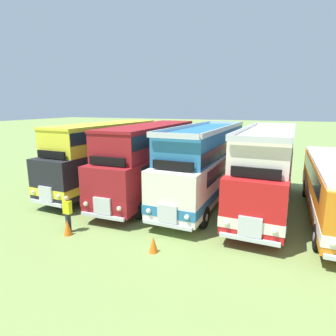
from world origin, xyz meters
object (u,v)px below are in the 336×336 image
object	(u,v)px
bus_fourth_in_row	(266,168)
marshal_person	(68,214)
bus_second_in_row	(151,157)
bus_third_in_row	(206,162)
cone_mid_row	(68,227)
bus_first_in_row	(106,153)
cone_far_end	(153,244)

from	to	relation	value
bus_fourth_in_row	marshal_person	size ratio (longest dim) A/B	6.12
bus_second_in_row	bus_third_in_row	distance (m)	3.48
bus_second_in_row	bus_third_in_row	world-z (taller)	bus_third_in_row
bus_fourth_in_row	cone_mid_row	xyz separation A→B (m)	(-7.91, -6.61, -2.00)
bus_first_in_row	cone_mid_row	xyz separation A→B (m)	(2.48, -6.88, -2.11)
bus_first_in_row	bus_second_in_row	world-z (taller)	same
bus_first_in_row	cone_mid_row	world-z (taller)	bus_first_in_row
bus_third_in_row	cone_mid_row	size ratio (longest dim) A/B	15.62
bus_fourth_in_row	bus_first_in_row	bearing A→B (deg)	178.52
bus_first_in_row	cone_far_end	distance (m)	9.79
cone_mid_row	marshal_person	world-z (taller)	marshal_person
bus_second_in_row	marshal_person	bearing A→B (deg)	-99.90
bus_first_in_row	cone_far_end	world-z (taller)	bus_first_in_row
cone_far_end	marshal_person	bearing A→B (deg)	176.81
bus_fourth_in_row	marshal_person	world-z (taller)	bus_fourth_in_row
bus_third_in_row	bus_fourth_in_row	distance (m)	3.49
bus_fourth_in_row	cone_mid_row	size ratio (longest dim) A/B	14.65
bus_third_in_row	marshal_person	bearing A→B (deg)	-124.09
bus_first_in_row	bus_fourth_in_row	world-z (taller)	bus_fourth_in_row
bus_first_in_row	marshal_person	distance (m)	7.19
bus_second_in_row	cone_mid_row	bearing A→B (deg)	-98.23
bus_second_in_row	bus_fourth_in_row	size ratio (longest dim) A/B	1.04
marshal_person	bus_fourth_in_row	bearing A→B (deg)	38.21
cone_far_end	marshal_person	world-z (taller)	marshal_person
bus_fourth_in_row	marshal_person	xyz separation A→B (m)	(-8.07, -6.35, -1.47)
cone_mid_row	bus_fourth_in_row	bearing A→B (deg)	39.87
bus_third_in_row	cone_far_end	bearing A→B (deg)	-92.24
cone_mid_row	cone_far_end	xyz separation A→B (m)	(4.17, 0.01, -0.03)
bus_second_in_row	bus_third_in_row	bearing A→B (deg)	4.90
bus_first_in_row	cone_far_end	bearing A→B (deg)	-45.91
bus_third_in_row	cone_far_end	xyz separation A→B (m)	(-0.28, -7.05, -2.04)
bus_first_in_row	marshal_person	world-z (taller)	bus_first_in_row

